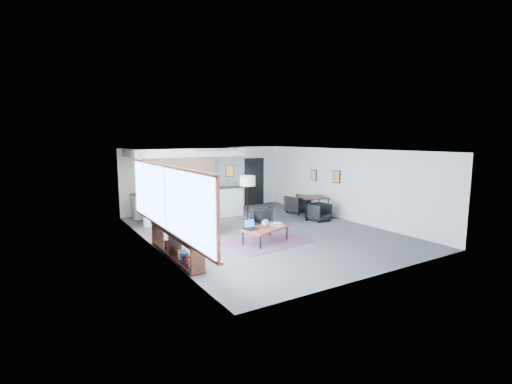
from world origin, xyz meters
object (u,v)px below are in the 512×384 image
dining_chair_near (319,213)px  microwave (194,185)px  coffee_table (266,229)px  ceramic_pot (265,223)px  book_stack (277,224)px  laptop (250,226)px  armchair_right (261,215)px  floor_lamp (248,183)px  dining_chair_far (297,205)px  armchair_left (205,219)px  dining_table (313,199)px

dining_chair_near → microwave: size_ratio=1.11×
coffee_table → ceramic_pot: size_ratio=6.62×
book_stack → laptop: bearing=173.9°
armchair_right → microwave: (-1.08, 3.35, 0.76)m
floor_lamp → dining_chair_far: bearing=20.5°
armchair_left → dining_chair_far: (4.39, 0.88, -0.08)m
armchair_left → dining_table: size_ratio=0.71×
book_stack → dining_chair_far: 4.17m
armchair_right → book_stack: bearing=93.5°
dining_table → floor_lamp: bearing=-178.6°
armchair_left → armchair_right: (2.02, -0.15, -0.07)m
coffee_table → dining_chair_near: size_ratio=2.53×
coffee_table → armchair_left: (-0.98, 2.02, 0.02)m
dining_table → microwave: (-3.37, 3.35, 0.38)m
dining_table → dining_chair_far: dining_table is taller
coffee_table → dining_chair_near: (3.20, 1.37, -0.11)m
ceramic_pot → floor_lamp: size_ratio=0.13×
ceramic_pot → armchair_left: size_ratio=0.27×
ceramic_pot → armchair_left: 2.23m
coffee_table → floor_lamp: floor_lamp is taller
dining_chair_far → book_stack: bearing=31.9°
armchair_right → dining_chair_near: armchair_right is taller
ceramic_pot → dining_chair_far: size_ratio=0.34×
book_stack → microwave: microwave is taller
dining_table → laptop: bearing=-155.0°
book_stack → microwave: (-0.44, 5.21, 0.63)m
laptop → book_stack: laptop is taller
ceramic_pot → dining_chair_near: (3.19, 1.34, -0.26)m
book_stack → dining_chair_far: (3.00, 2.90, -0.15)m
ceramic_pot → dining_table: (3.33, 1.84, 0.17)m
coffee_table → microwave: microwave is taller
coffee_table → dining_table: (3.34, 1.87, 0.32)m
dining_chair_far → floor_lamp: bearing=8.4°
dining_chair_far → armchair_right: bearing=11.5°
floor_lamp → dining_table: (2.88, 0.07, -0.79)m
coffee_table → laptop: (-0.45, 0.10, 0.11)m
microwave → floor_lamp: bearing=-75.2°
coffee_table → floor_lamp: bearing=56.4°
book_stack → dining_chair_near: (2.79, 1.36, -0.19)m
floor_lamp → book_stack: bearing=-91.5°
coffee_table → armchair_right: size_ratio=2.16×
dining_chair_far → microwave: 4.22m
armchair_left → microwave: bearing=-90.4°
dining_table → armchair_right: bearing=-180.0°
floor_lamp → dining_table: size_ratio=1.45×
ceramic_pot → armchair_left: armchair_left is taller
floor_lamp → microwave: bearing=98.2°
armchair_left → dining_chair_near: bearing=-172.9°
ceramic_pot → book_stack: size_ratio=0.68×
dining_chair_near → microwave: microwave is taller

